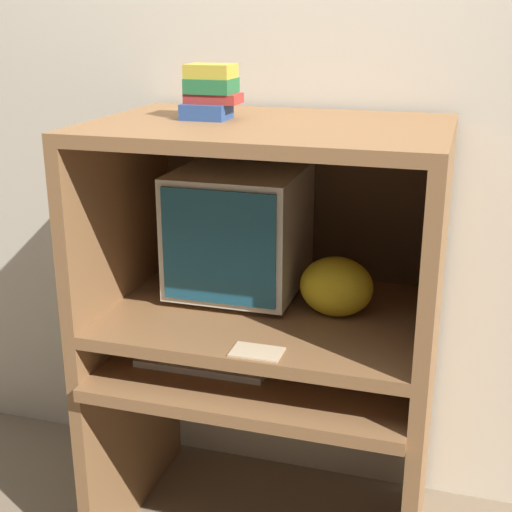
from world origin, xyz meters
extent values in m
cube|color=beige|center=(0.00, 0.74, 1.30)|extent=(6.00, 0.06, 2.60)
cube|color=brown|center=(-0.46, 0.34, 0.32)|extent=(0.04, 0.68, 0.64)
cube|color=brown|center=(0.46, 0.34, 0.32)|extent=(0.04, 0.68, 0.64)
cube|color=brown|center=(0.00, 0.20, 0.62)|extent=(0.89, 0.47, 0.04)
cube|color=brown|center=(-0.46, 0.34, 0.71)|extent=(0.04, 0.68, 0.14)
cube|color=brown|center=(0.46, 0.34, 0.71)|extent=(0.04, 0.68, 0.14)
cube|color=brown|center=(0.00, 0.34, 0.76)|extent=(0.89, 0.68, 0.04)
cube|color=brown|center=(-0.46, 0.34, 1.05)|extent=(0.04, 0.68, 0.54)
cube|color=brown|center=(0.46, 0.34, 1.05)|extent=(0.04, 0.68, 0.54)
cube|color=brown|center=(0.00, 0.34, 1.31)|extent=(0.89, 0.68, 0.04)
cube|color=#48321E|center=(0.00, 0.66, 1.05)|extent=(0.89, 0.01, 0.54)
cylinder|color=beige|center=(-0.12, 0.46, 0.79)|extent=(0.21, 0.21, 0.02)
cube|color=beige|center=(-0.12, 0.46, 0.98)|extent=(0.37, 0.39, 0.36)
cube|color=navy|center=(-0.12, 0.26, 0.98)|extent=(0.33, 0.01, 0.33)
cube|color=beige|center=(-0.16, 0.22, 0.65)|extent=(0.38, 0.15, 0.02)
cube|color=silver|center=(-0.16, 0.22, 0.66)|extent=(0.35, 0.12, 0.01)
ellipsoid|color=#28282B|center=(0.11, 0.21, 0.65)|extent=(0.06, 0.04, 0.03)
ellipsoid|color=gold|center=(0.20, 0.36, 0.87)|extent=(0.21, 0.16, 0.17)
cube|color=navy|center=(-0.18, 0.35, 1.35)|extent=(0.12, 0.11, 0.04)
cube|color=maroon|center=(-0.17, 0.36, 1.38)|extent=(0.15, 0.09, 0.03)
cube|color=#236638|center=(-0.17, 0.37, 1.42)|extent=(0.13, 0.11, 0.04)
cube|color=gold|center=(-0.18, 0.37, 1.45)|extent=(0.13, 0.10, 0.04)
cube|color=#CCB28C|center=(0.05, 0.06, 0.78)|extent=(0.13, 0.09, 0.00)
camera|label=1|loc=(0.52, -1.52, 1.60)|focal=50.00mm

